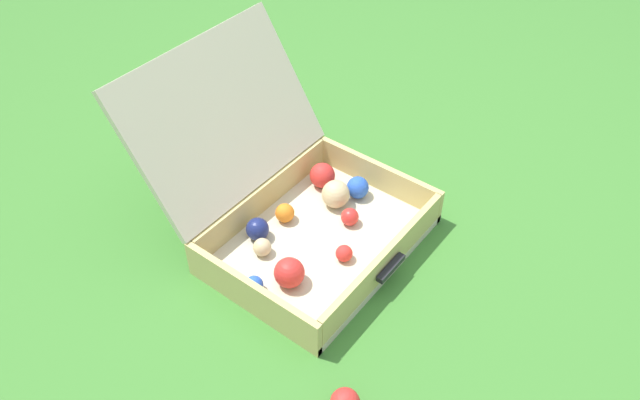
% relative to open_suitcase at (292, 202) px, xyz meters
% --- Properties ---
extents(ground_plane, '(16.00, 16.00, 0.00)m').
position_rel_open_suitcase_xyz_m(ground_plane, '(-0.00, -0.10, -0.11)').
color(ground_plane, '#3D7A2D').
extents(open_suitcase, '(0.59, 0.70, 0.49)m').
position_rel_open_suitcase_xyz_m(open_suitcase, '(0.00, 0.00, 0.00)').
color(open_suitcase, beige).
rests_on(open_suitcase, ground).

